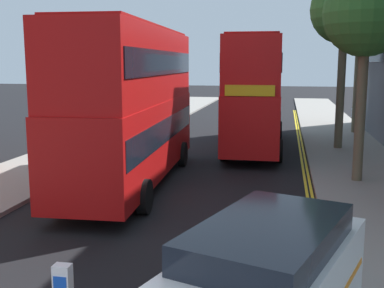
# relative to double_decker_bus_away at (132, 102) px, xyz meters

# --- Properties ---
(sidewalk_right) EXTENTS (4.00, 80.00, 0.14)m
(sidewalk_right) POSITION_rel_double_decker_bus_away_xyz_m (8.44, 3.63, -2.96)
(sidewalk_right) COLOR gray
(sidewalk_right) RESTS_ON ground
(sidewalk_left) EXTENTS (4.00, 80.00, 0.14)m
(sidewalk_left) POSITION_rel_double_decker_bus_away_xyz_m (-4.56, 3.63, -2.96)
(sidewalk_left) COLOR gray
(sidewalk_left) RESTS_ON ground
(kerb_line_outer) EXTENTS (0.10, 56.00, 0.01)m
(kerb_line_outer) POSITION_rel_double_decker_bus_away_xyz_m (6.34, 1.63, -3.03)
(kerb_line_outer) COLOR yellow
(kerb_line_outer) RESTS_ON ground
(kerb_line_inner) EXTENTS (0.10, 56.00, 0.01)m
(kerb_line_inner) POSITION_rel_double_decker_bus_away_xyz_m (6.18, 1.63, -3.03)
(kerb_line_inner) COLOR yellow
(kerb_line_inner) RESTS_ON ground
(double_decker_bus_away) EXTENTS (3.14, 10.90, 5.64)m
(double_decker_bus_away) POSITION_rel_double_decker_bus_away_xyz_m (0.00, 0.00, 0.00)
(double_decker_bus_away) COLOR #B20F0F
(double_decker_bus_away) RESTS_ON ground
(double_decker_bus_oncoming) EXTENTS (2.91, 10.84, 5.64)m
(double_decker_bus_oncoming) POSITION_rel_double_decker_bus_away_xyz_m (3.87, 8.39, 0.00)
(double_decker_bus_oncoming) COLOR red
(double_decker_bus_oncoming) RESTS_ON ground
(pedestrian_far) EXTENTS (0.34, 0.22, 1.62)m
(pedestrian_far) POSITION_rel_double_decker_bus_away_xyz_m (9.71, 15.51, -2.04)
(pedestrian_far) COLOR #2D2D38
(pedestrian_far) RESTS_ON sidewalk_right
(street_tree_near) EXTENTS (3.13, 3.13, 7.97)m
(street_tree_near) POSITION_rel_double_decker_bus_away_xyz_m (9.66, 14.59, 3.40)
(street_tree_near) COLOR #6B6047
(street_tree_near) RESTS_ON sidewalk_right
(street_tree_mid) EXTENTS (3.32, 3.32, 8.46)m
(street_tree_mid) POSITION_rel_double_decker_bus_away_xyz_m (8.06, 8.66, 3.81)
(street_tree_mid) COLOR #6B6047
(street_tree_mid) RESTS_ON sidewalk_right
(street_tree_distant) EXTENTS (3.00, 3.00, 7.44)m
(street_tree_distant) POSITION_rel_double_decker_bus_away_xyz_m (8.03, 1.63, 2.97)
(street_tree_distant) COLOR #6B6047
(street_tree_distant) RESTS_ON sidewalk_right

